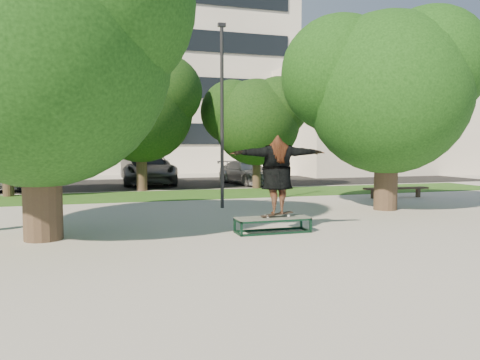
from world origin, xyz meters
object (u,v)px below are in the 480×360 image
object	(u,v)px
car_silver_a	(11,174)
car_silver_b	(247,173)
tree_left	(33,38)
bench	(396,189)
car_grey	(149,169)
lamppost	(222,114)
car_dark	(144,169)
tree_right	(384,84)
grind_box	(273,225)

from	to	relation	value
car_silver_a	car_silver_b	world-z (taller)	car_silver_a
tree_left	bench	bearing A→B (deg)	20.64
bench	car_grey	size ratio (longest dim) A/B	0.47
lamppost	car_silver_b	bearing A→B (deg)	67.02
bench	car_silver_a	bearing A→B (deg)	155.13
lamppost	bench	size ratio (longest dim) A/B	2.21
car_silver_b	car_silver_a	bearing A→B (deg)	167.10
lamppost	car_dark	world-z (taller)	lamppost
tree_left	tree_right	bearing A→B (deg)	11.03
tree_left	car_silver_a	bearing A→B (deg)	101.15
bench	car_grey	distance (m)	13.12
tree_left	tree_right	world-z (taller)	tree_left
tree_left	lamppost	bearing A→B (deg)	36.42
car_dark	car_grey	xyz separation A→B (m)	(0.24, -0.14, -0.00)
bench	car_silver_a	world-z (taller)	car_silver_a
car_silver_a	car_dark	bearing A→B (deg)	18.41
lamppost	car_silver_a	size ratio (longest dim) A/B	1.39
tree_left	car_silver_b	xyz separation A→B (m)	(9.13, 12.95, -3.79)
tree_right	car_dark	distance (m)	14.62
grind_box	car_silver_a	distance (m)	16.19
tree_left	grind_box	xyz separation A→B (m)	(5.28, -0.81, -4.23)
car_silver_a	car_dark	world-z (taller)	car_dark
grind_box	lamppost	bearing A→B (deg)	89.88
grind_box	car_dark	bearing A→B (deg)	95.49
tree_left	bench	world-z (taller)	tree_left
tree_right	bench	world-z (taller)	tree_right
grind_box	car_silver_a	xyz separation A→B (m)	(-7.91, 14.12, 0.56)
car_grey	tree_right	bearing A→B (deg)	-60.22
bench	car_silver_a	xyz separation A→B (m)	(-15.42, 8.50, 0.39)
tree_left	car_dark	world-z (taller)	tree_left
car_silver_b	car_dark	bearing A→B (deg)	150.63
car_silver_a	car_dark	size ratio (longest dim) A/B	0.88
grind_box	car_grey	distance (m)	15.44
tree_right	lamppost	bearing A→B (deg)	158.72
tree_right	car_grey	xyz separation A→B (m)	(-6.18, 12.58, -3.28)
tree_right	lamppost	distance (m)	5.36
lamppost	bench	distance (m)	8.06
lamppost	car_dark	bearing A→B (deg)	97.90
tree_left	car_silver_a	xyz separation A→B (m)	(-2.62, 13.32, -3.67)
car_grey	grind_box	bearing A→B (deg)	-81.72
tree_left	car_grey	bearing A→B (deg)	74.55
lamppost	car_silver_a	distance (m)	12.53
tree_right	grind_box	distance (m)	6.88
car_silver_a	bench	bearing A→B (deg)	-22.70
bench	car_dark	size ratio (longest dim) A/B	0.56
bench	lamppost	bearing A→B (deg)	-169.06
tree_right	car_silver_b	distance (m)	11.54
car_silver_b	lamppost	bearing A→B (deg)	-124.10
lamppost	bench	world-z (taller)	lamppost
grind_box	bench	xyz separation A→B (m)	(7.51, 5.63, 0.16)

